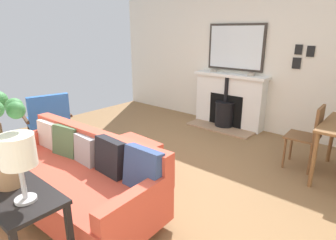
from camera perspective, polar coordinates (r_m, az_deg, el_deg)
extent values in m
cube|color=olive|center=(3.82, -3.87, -10.65)|extent=(5.26, 6.20, 0.01)
cube|color=silver|center=(5.56, 15.62, 12.90)|extent=(0.12, 6.20, 2.80)
cube|color=#9E7A5B|center=(5.48, 10.28, -1.68)|extent=(0.40, 1.30, 0.03)
cube|color=white|center=(5.62, 12.25, 3.70)|extent=(0.26, 1.36, 0.97)
cube|color=black|center=(5.57, 11.61, 1.99)|extent=(0.06, 0.69, 0.61)
cylinder|color=black|center=(5.56, 11.36, 1.16)|extent=(0.36, 0.36, 0.46)
cylinder|color=black|center=(5.49, 11.51, 3.53)|extent=(0.38, 0.38, 0.02)
cylinder|color=black|center=(5.44, 11.66, 6.00)|extent=(0.07, 0.07, 0.46)
cube|color=white|center=(5.50, 12.47, 8.81)|extent=(0.31, 1.44, 0.05)
cube|color=#2D2823|center=(5.56, 13.47, 14.09)|extent=(0.04, 1.12, 0.84)
cube|color=silver|center=(5.55, 13.37, 14.09)|extent=(0.01, 1.04, 0.76)
cylinder|color=#9E9384|center=(5.72, 9.17, 9.77)|extent=(0.12, 0.12, 0.04)
torus|color=#9E9384|center=(5.72, 9.18, 9.92)|extent=(0.13, 0.13, 0.01)
cylinder|color=#9E9384|center=(5.35, 16.39, 8.81)|extent=(0.13, 0.13, 0.05)
torus|color=#9E9384|center=(5.35, 16.41, 9.03)|extent=(0.13, 0.13, 0.01)
cylinder|color=#B2B2B7|center=(4.11, -21.96, -9.02)|extent=(0.04, 0.04, 0.10)
cylinder|color=#B2B2B7|center=(2.90, -2.54, -19.64)|extent=(0.04, 0.04, 0.10)
cube|color=#D14C38|center=(3.17, -19.44, -12.55)|extent=(0.96, 2.12, 0.33)
cube|color=#D14C38|center=(3.21, -14.53, -4.96)|extent=(0.24, 2.09, 0.35)
cube|color=#D14C38|center=(3.88, -27.83, -4.05)|extent=(0.82, 0.16, 0.16)
cube|color=#D14C38|center=(2.38, -6.45, -15.64)|extent=(0.82, 0.16, 0.16)
cube|color=beige|center=(3.78, -22.90, -2.76)|extent=(0.14, 0.34, 0.34)
cube|color=#4C6B47|center=(3.47, -19.79, -4.04)|extent=(0.21, 0.38, 0.37)
cube|color=#99999E|center=(3.19, -16.18, -5.89)|extent=(0.15, 0.33, 0.33)
cube|color=black|center=(2.89, -11.61, -7.43)|extent=(0.16, 0.39, 0.39)
cube|color=#334775|center=(2.60, -5.11, -9.95)|extent=(0.17, 0.40, 0.41)
cylinder|color=#B2B2B7|center=(4.05, -12.13, -8.53)|extent=(0.03, 0.03, 0.09)
cylinder|color=#B2B2B7|center=(3.65, -7.10, -11.35)|extent=(0.03, 0.03, 0.09)
cylinder|color=#B2B2B7|center=(4.27, -7.36, -6.81)|extent=(0.03, 0.03, 0.09)
cylinder|color=#B2B2B7|center=(3.89, -2.16, -9.22)|extent=(0.03, 0.03, 0.09)
cube|color=#D14C38|center=(3.88, -7.35, -6.46)|extent=(0.57, 0.72, 0.28)
cube|color=#4C3321|center=(5.37, -20.80, -1.09)|extent=(0.05, 0.05, 0.37)
cube|color=#4C3321|center=(5.28, -26.13, -2.06)|extent=(0.05, 0.05, 0.37)
cube|color=#4C3321|center=(4.93, -19.41, -2.58)|extent=(0.05, 0.05, 0.37)
cube|color=#4C3321|center=(4.84, -25.21, -3.67)|extent=(0.05, 0.05, 0.37)
cube|color=#2D60B2|center=(5.03, -23.16, -0.12)|extent=(0.72, 0.70, 0.08)
cube|color=#2D60B2|center=(4.73, -22.90, 2.08)|extent=(0.61, 0.26, 0.44)
cube|color=#4C3321|center=(5.07, -19.78, 1.47)|extent=(0.18, 0.52, 0.04)
cube|color=#4C3321|center=(4.96, -26.87, 0.23)|extent=(0.18, 0.52, 0.04)
cylinder|color=#B2B2B7|center=(2.17, -26.75, -14.09)|extent=(0.14, 0.14, 0.02)
cylinder|color=#B2B2B7|center=(2.11, -27.24, -11.09)|extent=(0.03, 0.03, 0.24)
cylinder|color=white|center=(2.02, -28.12, -5.50)|extent=(0.22, 0.22, 0.21)
cylinder|color=#99704C|center=(2.36, -29.43, -9.50)|extent=(0.18, 0.18, 0.19)
cylinder|color=brown|center=(2.27, -30.34, -4.08)|extent=(0.02, 0.02, 0.29)
sphere|color=#387A3D|center=(2.05, -28.32, 1.73)|extent=(0.11, 0.11, 0.11)
sphere|color=#387A3D|center=(2.22, -28.61, 2.40)|extent=(0.12, 0.12, 0.12)
cylinder|color=brown|center=(4.59, 30.09, -3.31)|extent=(0.05, 0.05, 0.70)
cylinder|color=brown|center=(3.76, 27.30, -7.26)|extent=(0.05, 0.05, 0.70)
cylinder|color=brown|center=(4.45, 23.59, -4.78)|extent=(0.03, 0.03, 0.44)
cylinder|color=brown|center=(4.16, 22.40, -6.17)|extent=(0.03, 0.03, 0.44)
cylinder|color=brown|center=(4.39, 27.60, -5.64)|extent=(0.03, 0.03, 0.44)
cylinder|color=brown|center=(4.10, 26.69, -7.12)|extent=(0.03, 0.03, 0.44)
cube|color=brown|center=(4.19, 25.47, -3.04)|extent=(0.42, 0.42, 0.02)
cube|color=brown|center=(4.09, 28.18, -0.54)|extent=(0.36, 0.05, 0.43)
cube|color=black|center=(5.15, 24.85, 12.78)|extent=(0.02, 0.11, 0.16)
cube|color=black|center=(5.11, 26.83, 12.26)|extent=(0.02, 0.11, 0.17)
cube|color=black|center=(5.17, 24.49, 10.39)|extent=(0.02, 0.13, 0.18)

